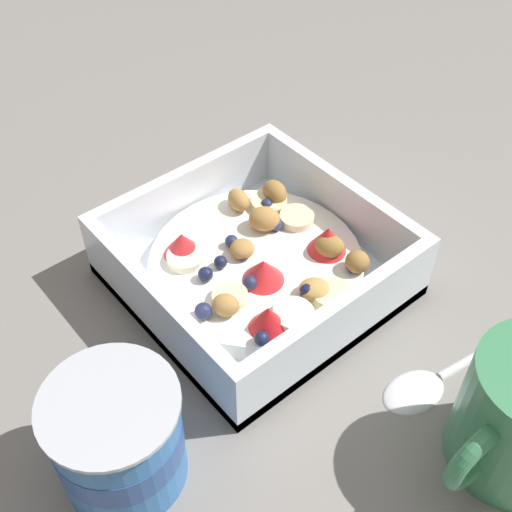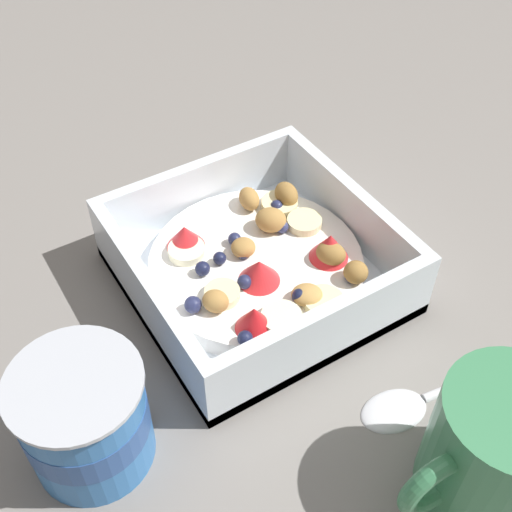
# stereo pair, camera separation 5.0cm
# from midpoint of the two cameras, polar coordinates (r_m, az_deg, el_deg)

# --- Properties ---
(ground_plane) EXTENTS (2.40, 2.40, 0.00)m
(ground_plane) POSITION_cam_midpoint_polar(r_m,az_deg,el_deg) (0.52, -0.57, -3.15)
(ground_plane) COLOR gray
(fruit_bowl) EXTENTS (0.19, 0.19, 0.06)m
(fruit_bowl) POSITION_cam_midpoint_polar(r_m,az_deg,el_deg) (0.51, -2.67, -0.94)
(fruit_bowl) COLOR white
(fruit_bowl) RESTS_ON ground
(spoon) EXTENTS (0.05, 0.17, 0.01)m
(spoon) POSITION_cam_midpoint_polar(r_m,az_deg,el_deg) (0.48, 13.08, -10.02)
(spoon) COLOR silver
(spoon) RESTS_ON ground
(yogurt_cup) EXTENTS (0.08, 0.08, 0.08)m
(yogurt_cup) POSITION_cam_midpoint_polar(r_m,az_deg,el_deg) (0.41, -15.47, -15.21)
(yogurt_cup) COLOR #3370B7
(yogurt_cup) RESTS_ON ground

